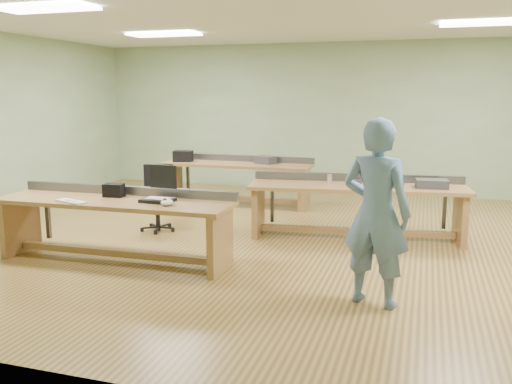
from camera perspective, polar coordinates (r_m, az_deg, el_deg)
floor at (r=7.53m, az=2.96°, el=-5.05°), size 10.00×10.00×0.00m
ceiling at (r=7.32m, az=3.19°, el=18.21°), size 10.00×10.00×0.00m
wall_back at (r=11.18m, az=8.23°, el=7.72°), size 10.00×0.04×3.00m
wall_front at (r=3.56m, az=-13.22°, el=2.01°), size 10.00×0.04×3.00m
fluor_panels at (r=7.32m, az=3.18°, el=17.98°), size 6.20×3.50×0.03m
workbench_front at (r=6.72m, az=-14.56°, el=-2.37°), size 2.91×0.83×0.86m
workbench_mid at (r=7.65m, az=10.55°, el=-0.66°), size 3.04×1.17×0.86m
workbench_back at (r=9.85m, az=-2.02°, el=1.93°), size 2.74×0.76×0.86m
person at (r=5.19m, az=12.53°, el=-2.18°), size 0.74×0.58×1.79m
laptop_base at (r=6.42m, az=-10.31°, el=-0.85°), size 0.37×0.31×0.04m
laptop_screen at (r=6.49m, az=-9.75°, el=1.61°), size 0.35×0.04×0.28m
keyboard at (r=6.62m, az=-18.87°, el=-0.96°), size 0.43×0.25×0.02m
trackball_mouse at (r=6.19m, az=-9.35°, el=-1.09°), size 0.19×0.20×0.07m
camera_bag at (r=6.83m, az=-14.75°, el=0.18°), size 0.25×0.17×0.16m
task_chair at (r=8.11m, az=-10.28°, el=-1.52°), size 0.66×0.66×0.96m
parts_bin_teal at (r=7.62m, az=13.79°, el=1.11°), size 0.41×0.35×0.13m
parts_bin_grey at (r=7.61m, az=18.01°, el=0.85°), size 0.44×0.31×0.11m
mug at (r=7.51m, az=10.61°, el=1.04°), size 0.16×0.16×0.11m
drinks_can at (r=7.68m, az=7.76°, el=1.38°), size 0.07×0.07×0.12m
storage_box_back at (r=10.12m, az=-7.68°, el=3.76°), size 0.40×0.33×0.20m
tray_back at (r=9.73m, az=1.01°, el=3.40°), size 0.40×0.35×0.13m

